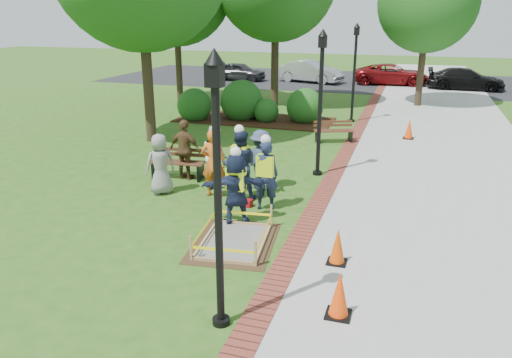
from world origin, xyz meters
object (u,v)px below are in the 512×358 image
(hivis_worker_a, at_px, (236,186))
(hivis_worker_c, at_px, (240,163))
(hivis_worker_b, at_px, (265,173))
(bench_near, at_px, (178,169))
(cone_front, at_px, (339,295))
(wet_concrete_pad, at_px, (234,233))
(lamp_near, at_px, (217,175))

(hivis_worker_a, height_order, hivis_worker_c, hivis_worker_c)
(hivis_worker_a, bearing_deg, hivis_worker_b, 70.23)
(bench_near, bearing_deg, hivis_worker_b, -25.96)
(hivis_worker_b, bearing_deg, cone_front, -59.10)
(hivis_worker_b, bearing_deg, hivis_worker_c, 150.32)
(bench_near, xyz_separation_m, hivis_worker_b, (3.15, -1.53, 0.67))
(cone_front, bearing_deg, wet_concrete_pad, 141.14)
(wet_concrete_pad, height_order, hivis_worker_b, hivis_worker_b)
(wet_concrete_pad, height_order, cone_front, cone_front)
(bench_near, xyz_separation_m, lamp_near, (3.87, -6.41, 2.20))
(cone_front, bearing_deg, hivis_worker_c, 125.71)
(bench_near, distance_m, hivis_worker_c, 2.64)
(hivis_worker_b, xyz_separation_m, hivis_worker_c, (-0.84, 0.48, 0.04))
(wet_concrete_pad, xyz_separation_m, hivis_worker_b, (0.08, 2.07, 0.71))
(lamp_near, relative_size, hivis_worker_a, 2.30)
(wet_concrete_pad, distance_m, hivis_worker_c, 2.76)
(lamp_near, xyz_separation_m, hivis_worker_a, (-1.11, 3.81, -1.56))
(bench_near, distance_m, cone_front, 7.97)
(hivis_worker_b, distance_m, hivis_worker_c, 0.97)
(wet_concrete_pad, bearing_deg, hivis_worker_a, 106.86)
(wet_concrete_pad, bearing_deg, hivis_worker_c, 106.63)
(hivis_worker_b, bearing_deg, wet_concrete_pad, -92.14)
(cone_front, bearing_deg, bench_near, 134.81)
(bench_near, height_order, hivis_worker_b, hivis_worker_b)
(wet_concrete_pad, relative_size, hivis_worker_c, 1.25)
(hivis_worker_a, height_order, hivis_worker_b, hivis_worker_b)
(cone_front, xyz_separation_m, hivis_worker_c, (-3.31, 4.60, 0.59))
(hivis_worker_b, height_order, hivis_worker_c, hivis_worker_c)
(wet_concrete_pad, relative_size, hivis_worker_a, 1.34)
(cone_front, bearing_deg, hivis_worker_a, 132.99)
(wet_concrete_pad, distance_m, hivis_worker_a, 1.26)
(wet_concrete_pad, relative_size, cone_front, 3.07)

